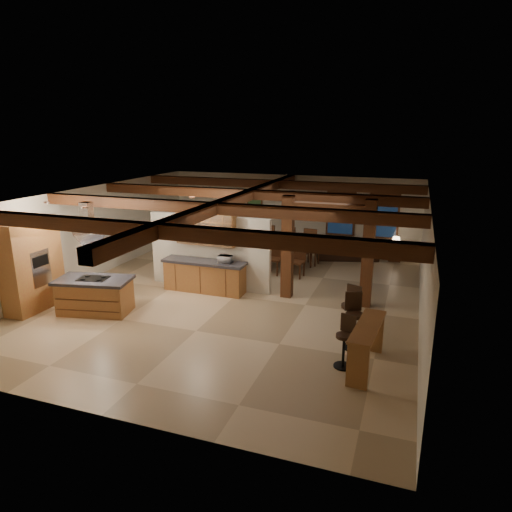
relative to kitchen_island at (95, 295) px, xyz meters
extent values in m
plane|color=#CDB288|center=(2.99, 2.30, -0.47)|extent=(12.00, 12.00, 0.00)
plane|color=beige|center=(2.99, 8.30, 0.98)|extent=(10.00, 0.00, 10.00)
plane|color=beige|center=(2.99, -3.70, 0.98)|extent=(10.00, 0.00, 10.00)
plane|color=beige|center=(-2.01, 2.30, 0.98)|extent=(0.00, 12.00, 12.00)
plane|color=beige|center=(7.99, 2.30, 0.98)|extent=(0.00, 12.00, 12.00)
plane|color=#3C2113|center=(2.99, 2.30, 2.43)|extent=(12.00, 12.00, 0.00)
cube|color=#3F1E0F|center=(2.99, -1.70, 2.29)|extent=(10.00, 0.25, 0.28)
cube|color=#3F1E0F|center=(2.99, 1.00, 2.29)|extent=(10.00, 0.25, 0.28)
cube|color=#3F1E0F|center=(2.99, 3.60, 2.29)|extent=(10.00, 0.25, 0.28)
cube|color=#3F1E0F|center=(2.99, 6.30, 2.29)|extent=(10.00, 0.25, 0.28)
cube|color=#3F1E0F|center=(2.99, 2.30, 2.29)|extent=(0.28, 12.00, 0.28)
cube|color=#3F1E0F|center=(4.39, 2.80, 0.98)|extent=(0.30, 0.30, 2.90)
cube|color=#3F1E0F|center=(6.59, 2.80, 0.98)|extent=(0.30, 0.30, 2.90)
cube|color=#3F1E0F|center=(5.49, 2.80, 2.13)|extent=(2.50, 0.28, 0.28)
cube|color=beige|center=(1.99, 2.80, 0.63)|extent=(3.80, 0.18, 2.20)
cube|color=olive|center=(-1.68, -0.30, 0.73)|extent=(0.64, 1.60, 2.40)
cube|color=silver|center=(-1.38, -0.30, 0.68)|extent=(0.06, 0.62, 0.95)
cube|color=black|center=(-1.34, -0.30, 0.88)|extent=(0.01, 0.50, 0.28)
cube|color=olive|center=(1.99, 2.41, -0.04)|extent=(2.40, 0.60, 0.86)
cube|color=black|center=(1.99, 2.41, 0.43)|extent=(2.50, 0.66, 0.08)
cube|color=olive|center=(1.99, 2.62, 1.38)|extent=(1.80, 0.34, 0.95)
cube|color=silver|center=(1.99, 2.44, 1.38)|extent=(1.74, 0.02, 0.90)
pyramid|color=silver|center=(0.00, 0.00, 1.25)|extent=(1.10, 1.10, 0.45)
cube|color=silver|center=(0.00, 0.00, 2.06)|extent=(0.26, 0.22, 0.73)
cube|color=#3F1E0F|center=(4.99, 8.24, 1.03)|extent=(1.10, 0.05, 1.70)
cube|color=#0D1C32|center=(4.99, 8.21, 1.03)|extent=(0.95, 0.02, 1.55)
cube|color=#3F1E0F|center=(6.59, 8.24, 1.03)|extent=(1.10, 0.05, 1.70)
cube|color=#0D1C32|center=(6.59, 8.21, 1.03)|extent=(0.95, 0.02, 1.55)
cube|color=#3F1E0F|center=(1.49, 8.24, 1.23)|extent=(0.65, 0.04, 0.85)
cube|color=#214E27|center=(1.49, 8.22, 1.23)|extent=(0.55, 0.01, 0.75)
cylinder|color=silver|center=(0.39, -0.50, 2.40)|extent=(0.16, 0.16, 0.03)
cylinder|color=silver|center=(1.99, 1.80, 2.40)|extent=(0.16, 0.16, 0.03)
cylinder|color=silver|center=(-1.01, -0.20, 2.40)|extent=(0.16, 0.16, 0.03)
cube|color=olive|center=(0.00, 0.00, -0.05)|extent=(1.91, 1.23, 0.85)
cube|color=black|center=(0.00, 0.00, 0.41)|extent=(2.05, 1.37, 0.08)
cube|color=black|center=(0.00, 0.00, 0.46)|extent=(0.82, 0.63, 0.02)
imported|color=#3F1F0F|center=(3.50, 5.45, -0.14)|extent=(2.04, 1.41, 0.66)
imported|color=black|center=(5.42, 7.31, -0.15)|extent=(2.39, 1.46, 0.65)
imported|color=#B6B5BA|center=(2.66, 2.41, 0.57)|extent=(0.39, 0.27, 0.21)
cube|color=olive|center=(6.98, -0.62, 0.43)|extent=(0.59, 1.80, 0.05)
cube|color=olive|center=(6.91, -1.41, -0.03)|extent=(0.40, 0.12, 0.88)
cube|color=olive|center=(7.04, 0.17, -0.03)|extent=(0.40, 0.12, 0.88)
cube|color=#3F1E0F|center=(7.11, 7.62, -0.21)|extent=(0.43, 0.43, 0.53)
cylinder|color=black|center=(7.11, 7.62, 0.15)|extent=(0.07, 0.07, 0.18)
cone|color=#FFCD99|center=(7.11, 7.62, 0.32)|extent=(0.31, 0.31, 0.20)
cylinder|color=black|center=(6.55, -0.72, 0.21)|extent=(0.34, 0.34, 0.07)
cube|color=black|center=(6.59, -0.57, 0.42)|extent=(0.32, 0.13, 0.38)
cylinder|color=black|center=(6.55, -0.72, -0.13)|extent=(0.06, 0.06, 0.66)
cylinder|color=black|center=(6.55, -0.72, -0.45)|extent=(0.38, 0.38, 0.03)
cylinder|color=black|center=(6.62, 0.16, 0.31)|extent=(0.39, 0.39, 0.08)
cube|color=black|center=(6.56, 0.34, 0.56)|extent=(0.36, 0.17, 0.43)
cylinder|color=black|center=(6.62, 0.16, -0.08)|extent=(0.07, 0.07, 0.76)
cylinder|color=black|center=(6.62, 0.16, -0.45)|extent=(0.43, 0.43, 0.03)
cylinder|color=black|center=(6.44, 0.70, 0.29)|extent=(0.38, 0.38, 0.07)
cube|color=black|center=(6.51, 0.87, 0.53)|extent=(0.35, 0.17, 0.42)
cylinder|color=black|center=(6.44, 0.70, -0.09)|extent=(0.06, 0.06, 0.74)
cylinder|color=black|center=(6.44, 0.70, -0.45)|extent=(0.42, 0.42, 0.03)
cube|color=#3F1E0F|center=(2.65, 4.75, 0.03)|extent=(0.51, 0.51, 0.07)
cube|color=#3F1E0F|center=(2.67, 4.99, 0.44)|extent=(0.47, 0.10, 0.84)
cylinder|color=#3F1E0F|center=(2.44, 4.58, -0.24)|extent=(0.06, 0.06, 0.47)
cylinder|color=#3F1E0F|center=(2.82, 4.55, -0.24)|extent=(0.06, 0.06, 0.47)
cylinder|color=#3F1E0F|center=(2.48, 4.96, -0.24)|extent=(0.06, 0.06, 0.47)
cylinder|color=#3F1E0F|center=(2.86, 4.92, -0.24)|extent=(0.06, 0.06, 0.47)
cube|color=#3F1E0F|center=(2.80, 6.31, 0.03)|extent=(0.51, 0.51, 0.07)
cube|color=#3F1E0F|center=(2.78, 6.08, 0.44)|extent=(0.47, 0.10, 0.84)
cylinder|color=#3F1E0F|center=(3.01, 6.48, -0.24)|extent=(0.06, 0.06, 0.47)
cylinder|color=#3F1E0F|center=(2.63, 6.52, -0.24)|extent=(0.06, 0.06, 0.47)
cylinder|color=#3F1E0F|center=(2.97, 6.10, -0.24)|extent=(0.06, 0.06, 0.47)
cylinder|color=#3F1E0F|center=(2.59, 6.14, -0.24)|extent=(0.06, 0.06, 0.47)
cube|color=#3F1E0F|center=(3.43, 4.68, 0.03)|extent=(0.51, 0.51, 0.07)
cube|color=#3F1E0F|center=(3.45, 4.91, 0.44)|extent=(0.47, 0.10, 0.84)
cylinder|color=#3F1E0F|center=(3.22, 4.51, -0.24)|extent=(0.06, 0.06, 0.47)
cylinder|color=#3F1E0F|center=(3.60, 4.47, -0.24)|extent=(0.06, 0.06, 0.47)
cylinder|color=#3F1E0F|center=(3.26, 4.88, -0.24)|extent=(0.06, 0.06, 0.47)
cylinder|color=#3F1E0F|center=(3.63, 4.85, -0.24)|extent=(0.06, 0.06, 0.47)
cube|color=#3F1E0F|center=(3.58, 6.23, 0.03)|extent=(0.51, 0.51, 0.07)
cube|color=#3F1E0F|center=(3.56, 6.00, 0.44)|extent=(0.47, 0.10, 0.84)
cylinder|color=#3F1E0F|center=(3.79, 6.40, -0.24)|extent=(0.06, 0.06, 0.47)
cylinder|color=#3F1E0F|center=(3.41, 6.44, -0.24)|extent=(0.06, 0.06, 0.47)
cylinder|color=#3F1E0F|center=(3.75, 6.02, -0.24)|extent=(0.06, 0.06, 0.47)
cylinder|color=#3F1E0F|center=(3.37, 6.06, -0.24)|extent=(0.06, 0.06, 0.47)
cube|color=#3F1E0F|center=(4.20, 4.60, 0.03)|extent=(0.51, 0.51, 0.07)
cube|color=#3F1E0F|center=(4.23, 4.83, 0.44)|extent=(0.47, 0.10, 0.84)
cylinder|color=#3F1E0F|center=(3.99, 4.43, -0.24)|extent=(0.06, 0.06, 0.47)
cylinder|color=#3F1E0F|center=(4.37, 4.39, -0.24)|extent=(0.06, 0.06, 0.47)
cylinder|color=#3F1E0F|center=(4.03, 4.81, -0.24)|extent=(0.06, 0.06, 0.47)
cylinder|color=#3F1E0F|center=(4.41, 4.77, -0.24)|extent=(0.06, 0.06, 0.47)
cube|color=#3F1E0F|center=(4.36, 6.15, 0.03)|extent=(0.51, 0.51, 0.07)
cube|color=#3F1E0F|center=(4.33, 5.92, 0.44)|extent=(0.47, 0.10, 0.84)
cylinder|color=#3F1E0F|center=(4.56, 6.32, -0.24)|extent=(0.06, 0.06, 0.47)
cylinder|color=#3F1E0F|center=(4.19, 6.36, -0.24)|extent=(0.06, 0.06, 0.47)
cylinder|color=#3F1E0F|center=(4.53, 5.95, -0.24)|extent=(0.06, 0.06, 0.47)
cylinder|color=#3F1E0F|center=(4.15, 5.98, -0.24)|extent=(0.06, 0.06, 0.47)
camera|label=1|loc=(7.63, -9.10, 4.17)|focal=32.00mm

